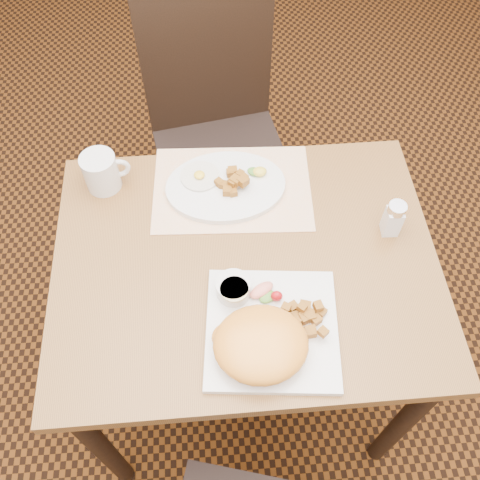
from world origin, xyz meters
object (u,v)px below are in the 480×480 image
object	(u,v)px
plate_oval	(226,186)
salt_shaker	(393,218)
plate_square	(272,329)
coffee_mug	(102,172)
chair_far	(217,126)
table	(246,283)

from	to	relation	value
plate_oval	salt_shaker	bearing A→B (deg)	-22.77
plate_square	coffee_mug	xyz separation A→B (m)	(-0.38, 0.44, 0.04)
plate_oval	coffee_mug	bearing A→B (deg)	172.45
coffee_mug	chair_far	bearing A→B (deg)	53.21
coffee_mug	table	bearing A→B (deg)	-37.22
table	coffee_mug	distance (m)	0.45
table	coffee_mug	size ratio (longest dim) A/B	7.59
table	salt_shaker	bearing A→B (deg)	9.03
coffee_mug	salt_shaker	bearing A→B (deg)	-16.29
table	chair_far	distance (m)	0.67
table	chair_far	bearing A→B (deg)	93.31
chair_far	plate_oval	size ratio (longest dim) A/B	3.19
chair_far	table	bearing A→B (deg)	83.60
table	plate_square	xyz separation A→B (m)	(0.04, -0.18, 0.12)
plate_square	plate_oval	xyz separation A→B (m)	(-0.07, 0.40, 0.00)
plate_oval	plate_square	bearing A→B (deg)	-79.71
plate_square	coffee_mug	distance (m)	0.58
plate_oval	table	bearing A→B (deg)	-81.44
table	plate_oval	world-z (taller)	plate_oval
chair_far	salt_shaker	bearing A→B (deg)	113.10
chair_far	salt_shaker	world-z (taller)	chair_far
salt_shaker	coffee_mug	distance (m)	0.72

